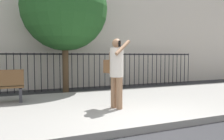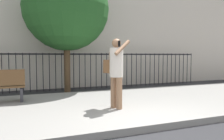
{
  "view_description": "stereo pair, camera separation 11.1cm",
  "coord_description": "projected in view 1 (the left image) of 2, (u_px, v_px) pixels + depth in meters",
  "views": [
    {
      "loc": [
        -2.41,
        -3.55,
        1.49
      ],
      "look_at": [
        -0.2,
        1.79,
        1.11
      ],
      "focal_mm": 35.29,
      "sensor_mm": 36.0,
      "label": 1
    },
    {
      "loc": [
        -2.31,
        -3.59,
        1.49
      ],
      "look_at": [
        -0.2,
        1.79,
        1.11
      ],
      "focal_mm": 35.29,
      "sensor_mm": 36.0,
      "label": 2
    }
  ],
  "objects": [
    {
      "name": "ground_plane",
      "position": [
        156.0,
        132.0,
        4.29
      ],
      "size": [
        60.0,
        60.0,
        0.0
      ],
      "primitive_type": "plane",
      "color": "#28282B"
    },
    {
      "name": "pedestrian_on_phone",
      "position": [
        116.0,
        68.0,
        5.53
      ],
      "size": [
        0.57,
        0.73,
        1.76
      ],
      "color": "#936B4C",
      "rests_on": "sidewalk"
    },
    {
      "name": "street_tree_near",
      "position": [
        65.0,
        8.0,
        8.61
      ],
      "size": [
        3.36,
        3.36,
        5.04
      ],
      "color": "#4C3823",
      "rests_on": "ground"
    },
    {
      "name": "iron_fence",
      "position": [
        80.0,
        66.0,
        9.66
      ],
      "size": [
        12.03,
        0.04,
        1.6
      ],
      "color": "black",
      "rests_on": "ground"
    },
    {
      "name": "sidewalk",
      "position": [
        113.0,
        105.0,
        6.31
      ],
      "size": [
        28.0,
        4.4,
        0.15
      ],
      "primitive_type": "cube",
      "color": "gray",
      "rests_on": "ground"
    }
  ]
}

